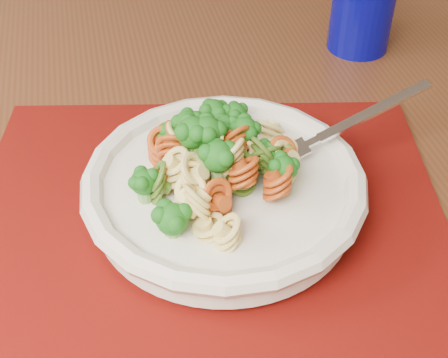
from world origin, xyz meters
name	(u,v)px	position (x,y,z in m)	size (l,w,h in m)	color
dining_table	(130,219)	(0.74, 0.44, 0.68)	(1.58, 1.10, 0.78)	#4F2A16
placemat	(207,209)	(0.80, 0.33, 0.78)	(0.42, 0.33, 0.00)	#5F0E04
pasta_bowl	(224,189)	(0.81, 0.32, 0.81)	(0.25, 0.25, 0.05)	silver
pasta_broccoli_heap	(224,174)	(0.81, 0.32, 0.83)	(0.21, 0.21, 0.06)	#EDD475
fork	(294,151)	(0.88, 0.33, 0.83)	(0.19, 0.02, 0.01)	silver
tumbler	(362,12)	(1.06, 0.55, 0.83)	(0.08, 0.08, 0.09)	#050672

